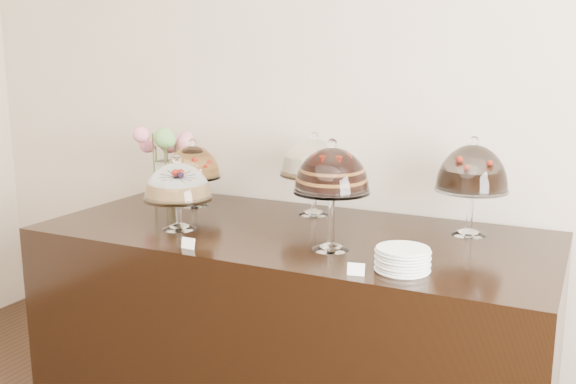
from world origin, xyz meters
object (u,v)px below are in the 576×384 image
at_px(cake_stand_dark_choco, 472,172).
at_px(cake_stand_sugar_sponge, 178,185).
at_px(flower_vase, 167,153).
at_px(display_counter, 293,327).
at_px(cake_stand_choco_layer, 332,174).
at_px(cake_stand_cheesecake, 314,160).
at_px(plate_stack, 403,259).
at_px(cake_stand_fruit_tart, 193,165).

bearing_deg(cake_stand_dark_choco, cake_stand_sugar_sponge, -158.30).
relative_size(cake_stand_sugar_sponge, flower_vase, 0.84).
xyz_separation_m(display_counter, cake_stand_choco_layer, (0.25, -0.19, 0.75)).
distance_m(cake_stand_sugar_sponge, cake_stand_cheesecake, 0.66).
bearing_deg(cake_stand_sugar_sponge, cake_stand_cheesecake, 50.04).
bearing_deg(cake_stand_dark_choco, display_counter, -159.16).
distance_m(display_counter, flower_vase, 1.18).
relative_size(display_counter, plate_stack, 11.49).
bearing_deg(cake_stand_sugar_sponge, cake_stand_choco_layer, 0.62).
bearing_deg(display_counter, cake_stand_sugar_sponge, -157.01).
relative_size(flower_vase, plate_stack, 2.04).
bearing_deg(flower_vase, display_counter, -19.61).
bearing_deg(flower_vase, cake_stand_sugar_sponge, -49.73).
xyz_separation_m(cake_stand_sugar_sponge, cake_stand_dark_choco, (1.16, 0.46, 0.07)).
bearing_deg(cake_stand_cheesecake, cake_stand_fruit_tart, -171.30).
distance_m(display_counter, cake_stand_sugar_sponge, 0.82).
relative_size(cake_stand_choco_layer, cake_stand_fruit_tart, 1.28).
height_order(cake_stand_dark_choco, plate_stack, cake_stand_dark_choco).
bearing_deg(display_counter, cake_stand_choco_layer, -36.46).
xyz_separation_m(display_counter, cake_stand_fruit_tart, (-0.66, 0.21, 0.66)).
relative_size(cake_stand_cheesecake, flower_vase, 1.02).
height_order(flower_vase, plate_stack, flower_vase).
bearing_deg(cake_stand_fruit_tart, cake_stand_choco_layer, -23.72).
distance_m(cake_stand_choco_layer, flower_vase, 1.26).
bearing_deg(display_counter, plate_stack, -28.93).
distance_m(cake_stand_dark_choco, flower_vase, 1.60).
height_order(display_counter, flower_vase, flower_vase).
height_order(cake_stand_sugar_sponge, flower_vase, flower_vase).
bearing_deg(cake_stand_choco_layer, flower_vase, 156.22).
bearing_deg(cake_stand_sugar_sponge, cake_stand_fruit_tart, 115.98).
xyz_separation_m(cake_stand_sugar_sponge, flower_vase, (-0.44, 0.52, 0.04)).
bearing_deg(cake_stand_fruit_tart, cake_stand_dark_choco, 2.21).
xyz_separation_m(cake_stand_sugar_sponge, plate_stack, (1.04, -0.13, -0.15)).
relative_size(cake_stand_fruit_tart, plate_stack, 1.79).
height_order(cake_stand_choco_layer, cake_stand_cheesecake, cake_stand_choco_layer).
height_order(cake_stand_dark_choco, cake_stand_fruit_tart, cake_stand_dark_choco).
distance_m(display_counter, plate_stack, 0.83).
xyz_separation_m(cake_stand_dark_choco, cake_stand_fruit_tart, (-1.36, -0.05, -0.06)).
distance_m(display_counter, cake_stand_fruit_tart, 0.96).
relative_size(cake_stand_dark_choco, cake_stand_fruit_tart, 1.23).
height_order(cake_stand_fruit_tart, plate_stack, cake_stand_fruit_tart).
distance_m(cake_stand_choco_layer, cake_stand_cheesecake, 0.58).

